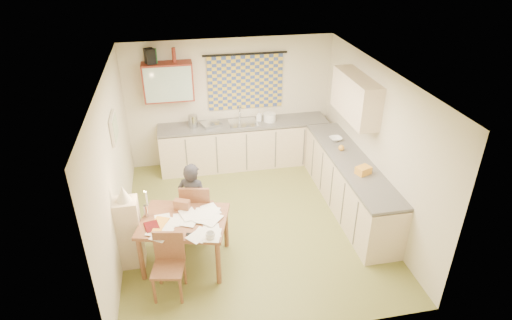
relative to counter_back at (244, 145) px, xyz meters
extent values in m
cube|color=olive|center=(-0.21, -1.95, -0.46)|extent=(4.00, 4.50, 0.02)
cube|color=white|center=(-0.21, -1.95, 2.06)|extent=(4.00, 4.50, 0.02)
cube|color=beige|center=(-0.21, 0.31, 0.80)|extent=(4.00, 0.02, 2.50)
cube|color=beige|center=(-0.21, -4.21, 0.80)|extent=(4.00, 0.02, 2.50)
cube|color=beige|center=(-2.22, -1.95, 0.80)|extent=(0.02, 4.50, 2.50)
cube|color=beige|center=(1.80, -1.95, 0.80)|extent=(0.02, 4.50, 2.50)
cube|color=navy|center=(0.09, 0.27, 1.20)|extent=(1.45, 0.03, 1.05)
cylinder|color=black|center=(0.09, 0.25, 1.75)|extent=(1.60, 0.04, 0.04)
cube|color=maroon|center=(-1.36, 0.13, 1.35)|extent=(0.90, 0.34, 0.70)
cube|color=#99B2A5|center=(-1.36, -0.04, 1.35)|extent=(0.84, 0.02, 0.64)
cube|color=beige|center=(1.62, -1.40, 1.40)|extent=(0.34, 1.30, 0.70)
cube|color=beige|center=(-2.18, -1.55, 1.25)|extent=(0.04, 0.50, 0.40)
cube|color=beige|center=(-2.15, -1.55, 1.25)|extent=(0.01, 0.42, 0.32)
cube|color=beige|center=(0.00, 0.00, -0.02)|extent=(3.30, 0.60, 0.86)
cube|color=#53504E|center=(0.00, 0.00, 0.45)|extent=(3.30, 0.62, 0.04)
cube|color=beige|center=(1.49, -1.81, -0.02)|extent=(0.60, 2.95, 0.86)
cube|color=#53504E|center=(1.49, -1.81, 0.45)|extent=(0.62, 2.95, 0.04)
cube|color=white|center=(1.49, -2.85, -0.04)|extent=(0.55, 0.55, 0.82)
cube|color=black|center=(1.49, -2.85, 0.39)|extent=(0.52, 0.52, 0.03)
cube|color=silver|center=(-0.01, 0.00, 0.43)|extent=(0.56, 0.46, 0.10)
cylinder|color=silver|center=(-0.05, 0.18, 0.61)|extent=(0.04, 0.04, 0.28)
cube|color=silver|center=(-0.64, 0.00, 0.50)|extent=(0.43, 0.40, 0.06)
cylinder|color=silver|center=(-0.97, 0.00, 0.59)|extent=(0.18, 0.18, 0.24)
cylinder|color=white|center=(0.52, 0.00, 0.55)|extent=(0.25, 0.25, 0.16)
imported|color=white|center=(0.32, 0.05, 0.57)|extent=(0.16, 0.16, 0.21)
imported|color=white|center=(1.49, -1.06, 0.50)|extent=(0.28, 0.28, 0.05)
cube|color=gold|center=(1.49, -2.27, 0.53)|extent=(0.26, 0.23, 0.12)
sphere|color=gold|center=(1.44, -1.46, 0.52)|extent=(0.10, 0.10, 0.10)
cube|color=black|center=(-1.63, 0.13, 1.83)|extent=(0.22, 0.24, 0.26)
cylinder|color=#195926|center=(-1.54, 0.13, 1.83)|extent=(0.08, 0.08, 0.26)
cylinder|color=maroon|center=(-1.21, 0.13, 1.83)|extent=(0.07, 0.07, 0.26)
cube|color=brown|center=(-1.30, -2.69, 0.27)|extent=(1.36, 1.16, 0.05)
cube|color=brown|center=(-1.07, -2.10, 0.02)|extent=(0.53, 0.53, 0.04)
cube|color=brown|center=(-1.11, -2.29, 0.29)|extent=(0.44, 0.13, 0.49)
cube|color=brown|center=(-1.54, -3.27, -0.03)|extent=(0.47, 0.47, 0.04)
cube|color=brown|center=(-1.51, -3.09, 0.21)|extent=(0.40, 0.11, 0.43)
imported|color=black|center=(-1.13, -2.15, 0.20)|extent=(0.72, 0.69, 1.31)
cube|color=beige|center=(-2.05, -2.57, 0.09)|extent=(0.32, 0.30, 1.08)
cone|color=beige|center=(-2.05, -2.57, 0.74)|extent=(0.20, 0.20, 0.22)
cube|color=brown|center=(-1.30, -2.45, 0.38)|extent=(0.24, 0.18, 0.16)
imported|color=white|center=(-0.97, -3.17, 0.35)|extent=(0.14, 0.14, 0.10)
imported|color=#770508|center=(-1.81, -2.80, 0.31)|extent=(0.28, 0.32, 0.02)
imported|color=gold|center=(-1.71, -2.68, 0.31)|extent=(0.39, 0.41, 0.02)
cube|color=gold|center=(-1.65, -2.91, 0.32)|extent=(0.14, 0.11, 0.04)
cube|color=black|center=(-1.21, -3.04, 0.31)|extent=(0.14, 0.08, 0.02)
cylinder|color=silver|center=(-1.79, -2.51, 0.39)|extent=(0.07, 0.07, 0.18)
cylinder|color=white|center=(-1.76, -2.52, 0.59)|extent=(0.03, 0.03, 0.22)
sphere|color=#FFCC66|center=(-1.78, -2.52, 0.71)|extent=(0.02, 0.02, 0.02)
cube|color=white|center=(-1.57, -2.65, 0.30)|extent=(0.24, 0.32, 0.00)
cube|color=white|center=(-1.49, -2.76, 0.30)|extent=(0.32, 0.36, 0.00)
cube|color=white|center=(-0.94, -3.02, 0.30)|extent=(0.21, 0.30, 0.00)
cube|color=white|center=(-1.34, -2.70, 0.30)|extent=(0.24, 0.31, 0.00)
cube|color=white|center=(-1.59, -2.97, 0.31)|extent=(0.34, 0.36, 0.00)
cube|color=white|center=(-0.91, -2.54, 0.31)|extent=(0.29, 0.35, 0.00)
cube|color=white|center=(-1.01, -2.70, 0.31)|extent=(0.27, 0.34, 0.00)
cube|color=white|center=(-1.09, -3.08, 0.31)|extent=(0.34, 0.36, 0.00)
cube|color=white|center=(-1.66, -2.85, 0.31)|extent=(0.30, 0.35, 0.00)
cube|color=white|center=(-1.21, -2.74, 0.31)|extent=(0.32, 0.36, 0.00)
cube|color=white|center=(-1.12, -3.09, 0.31)|extent=(0.36, 0.35, 0.00)
cube|color=white|center=(-0.92, -2.62, 0.32)|extent=(0.32, 0.36, 0.00)
cube|color=white|center=(-0.94, -3.13, 0.32)|extent=(0.28, 0.34, 0.00)
cube|color=white|center=(-0.92, -2.79, 0.32)|extent=(0.35, 0.36, 0.00)
cube|color=white|center=(-1.10, -2.65, 0.32)|extent=(0.35, 0.36, 0.00)
cube|color=white|center=(-1.00, -2.73, 0.32)|extent=(0.33, 0.36, 0.00)
cube|color=white|center=(-1.22, -2.61, 0.32)|extent=(0.29, 0.35, 0.00)
cube|color=white|center=(-1.02, -2.64, 0.33)|extent=(0.24, 0.32, 0.00)
camera|label=1|loc=(-1.23, -7.54, 3.84)|focal=30.00mm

